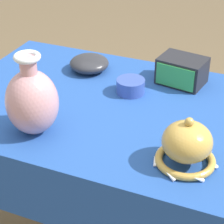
{
  "coord_description": "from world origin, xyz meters",
  "views": [
    {
      "loc": [
        0.4,
        -1.19,
        1.55
      ],
      "look_at": [
        -0.02,
        -0.18,
        0.88
      ],
      "focal_mm": 70.0,
      "sensor_mm": 36.0,
      "label": 1
    }
  ],
  "objects_px": {
    "vase_tall_bulbous": "(32,101)",
    "vase_dome_bell": "(187,146)",
    "bowl_shallow_charcoal": "(89,63)",
    "mosaic_tile_box": "(182,71)",
    "pot_squat_cobalt": "(131,86)"
  },
  "relations": [
    {
      "from": "vase_tall_bulbous",
      "to": "vase_dome_bell",
      "type": "bearing_deg",
      "value": 2.67
    },
    {
      "from": "vase_dome_bell",
      "to": "mosaic_tile_box",
      "type": "relative_size",
      "value": 1.01
    },
    {
      "from": "mosaic_tile_box",
      "to": "bowl_shallow_charcoal",
      "type": "distance_m",
      "value": 0.36
    },
    {
      "from": "vase_dome_bell",
      "to": "bowl_shallow_charcoal",
      "type": "distance_m",
      "value": 0.66
    },
    {
      "from": "vase_dome_bell",
      "to": "bowl_shallow_charcoal",
      "type": "height_order",
      "value": "vase_dome_bell"
    },
    {
      "from": "vase_tall_bulbous",
      "to": "pot_squat_cobalt",
      "type": "distance_m",
      "value": 0.4
    },
    {
      "from": "bowl_shallow_charcoal",
      "to": "pot_squat_cobalt",
      "type": "bearing_deg",
      "value": -26.44
    },
    {
      "from": "bowl_shallow_charcoal",
      "to": "pot_squat_cobalt",
      "type": "xyz_separation_m",
      "value": [
        0.21,
        -0.11,
        -0.0
      ]
    },
    {
      "from": "vase_tall_bulbous",
      "to": "bowl_shallow_charcoal",
      "type": "xyz_separation_m",
      "value": [
        -0.02,
        0.45,
        -0.08
      ]
    },
    {
      "from": "vase_dome_bell",
      "to": "pot_squat_cobalt",
      "type": "relative_size",
      "value": 1.81
    },
    {
      "from": "vase_dome_bell",
      "to": "mosaic_tile_box",
      "type": "xyz_separation_m",
      "value": [
        -0.14,
        0.47,
        -0.01
      ]
    },
    {
      "from": "vase_tall_bulbous",
      "to": "mosaic_tile_box",
      "type": "xyz_separation_m",
      "value": [
        0.34,
        0.49,
        -0.06
      ]
    },
    {
      "from": "pot_squat_cobalt",
      "to": "vase_dome_bell",
      "type": "bearing_deg",
      "value": -48.52
    },
    {
      "from": "bowl_shallow_charcoal",
      "to": "pot_squat_cobalt",
      "type": "height_order",
      "value": "bowl_shallow_charcoal"
    },
    {
      "from": "vase_dome_bell",
      "to": "bowl_shallow_charcoal",
      "type": "bearing_deg",
      "value": 139.33
    }
  ]
}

